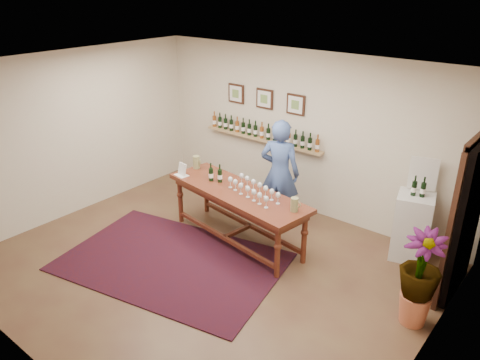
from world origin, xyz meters
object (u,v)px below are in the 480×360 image
Objects in this scene: tasting_table at (237,198)px; person at (280,173)px; display_pedestal at (412,227)px; potted_plant at (419,279)px.

person reaches higher than tasting_table.
display_pedestal reaches higher than tasting_table.
person is at bearing 158.76° from potted_plant.
potted_plant is 0.59× the size of person.
potted_plant is at bearing 141.65° from person.
display_pedestal is 1.52m from potted_plant.
potted_plant is 2.91m from person.
person reaches higher than display_pedestal.
tasting_table is 2.87m from potted_plant.
person is at bearing 88.25° from tasting_table.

